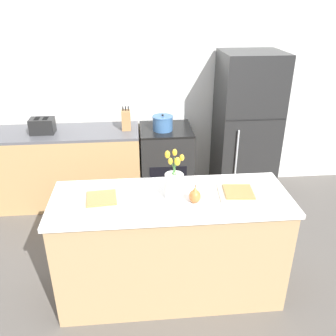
{
  "coord_description": "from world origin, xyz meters",
  "views": [
    {
      "loc": [
        -0.23,
        -2.29,
        2.28
      ],
      "look_at": [
        0.0,
        0.25,
        1.05
      ],
      "focal_mm": 38.0,
      "sensor_mm": 36.0,
      "label": 1
    }
  ],
  "objects_px": {
    "cooking_pot": "(163,123)",
    "flower_vase": "(174,183)",
    "stove_range": "(166,163)",
    "pear_figurine": "(195,196)",
    "plate_setting_left": "(102,199)",
    "refrigerator": "(246,128)",
    "knife_block": "(126,120)",
    "plate_setting_right": "(238,192)",
    "toaster": "(42,126)"
  },
  "relations": [
    {
      "from": "knife_block",
      "to": "pear_figurine",
      "type": "bearing_deg",
      "value": -73.13
    },
    {
      "from": "plate_setting_left",
      "to": "knife_block",
      "type": "height_order",
      "value": "knife_block"
    },
    {
      "from": "cooking_pot",
      "to": "knife_block",
      "type": "height_order",
      "value": "knife_block"
    },
    {
      "from": "plate_setting_right",
      "to": "toaster",
      "type": "bearing_deg",
      "value": 138.89
    },
    {
      "from": "plate_setting_left",
      "to": "toaster",
      "type": "height_order",
      "value": "toaster"
    },
    {
      "from": "stove_range",
      "to": "plate_setting_left",
      "type": "xyz_separation_m",
      "value": [
        -0.61,
        -1.6,
        0.49
      ]
    },
    {
      "from": "flower_vase",
      "to": "toaster",
      "type": "relative_size",
      "value": 1.3
    },
    {
      "from": "stove_range",
      "to": "cooking_pot",
      "type": "distance_m",
      "value": 0.54
    },
    {
      "from": "flower_vase",
      "to": "cooking_pot",
      "type": "height_order",
      "value": "flower_vase"
    },
    {
      "from": "plate_setting_left",
      "to": "plate_setting_right",
      "type": "relative_size",
      "value": 1.0
    },
    {
      "from": "flower_vase",
      "to": "knife_block",
      "type": "bearing_deg",
      "value": 103.02
    },
    {
      "from": "pear_figurine",
      "to": "plate_setting_right",
      "type": "height_order",
      "value": "pear_figurine"
    },
    {
      "from": "plate_setting_left",
      "to": "cooking_pot",
      "type": "relative_size",
      "value": 1.4
    },
    {
      "from": "stove_range",
      "to": "flower_vase",
      "type": "distance_m",
      "value": 1.71
    },
    {
      "from": "plate_setting_right",
      "to": "cooking_pot",
      "type": "relative_size",
      "value": 1.4
    },
    {
      "from": "flower_vase",
      "to": "pear_figurine",
      "type": "xyz_separation_m",
      "value": [
        0.14,
        -0.08,
        -0.06
      ]
    },
    {
      "from": "flower_vase",
      "to": "knife_block",
      "type": "xyz_separation_m",
      "value": [
        -0.37,
        1.62,
        -0.03
      ]
    },
    {
      "from": "stove_range",
      "to": "refrigerator",
      "type": "xyz_separation_m",
      "value": [
        0.95,
        0.0,
        0.42
      ]
    },
    {
      "from": "pear_figurine",
      "to": "toaster",
      "type": "xyz_separation_m",
      "value": [
        -1.44,
        1.66,
        0.0
      ]
    },
    {
      "from": "toaster",
      "to": "plate_setting_right",
      "type": "bearing_deg",
      "value": -41.11
    },
    {
      "from": "flower_vase",
      "to": "cooking_pot",
      "type": "bearing_deg",
      "value": 88.62
    },
    {
      "from": "plate_setting_right",
      "to": "knife_block",
      "type": "relative_size",
      "value": 1.21
    },
    {
      "from": "plate_setting_left",
      "to": "plate_setting_right",
      "type": "distance_m",
      "value": 1.03
    },
    {
      "from": "refrigerator",
      "to": "plate_setting_left",
      "type": "relative_size",
      "value": 5.35
    },
    {
      "from": "cooking_pot",
      "to": "flower_vase",
      "type": "bearing_deg",
      "value": -91.38
    },
    {
      "from": "plate_setting_left",
      "to": "knife_block",
      "type": "relative_size",
      "value": 1.21
    },
    {
      "from": "flower_vase",
      "to": "toaster",
      "type": "xyz_separation_m",
      "value": [
        -1.3,
        1.57,
        -0.06
      ]
    },
    {
      "from": "plate_setting_left",
      "to": "plate_setting_right",
      "type": "bearing_deg",
      "value": 0.0
    },
    {
      "from": "knife_block",
      "to": "stove_range",
      "type": "bearing_deg",
      "value": -1.58
    },
    {
      "from": "plate_setting_left",
      "to": "refrigerator",
      "type": "bearing_deg",
      "value": 45.6
    },
    {
      "from": "pear_figurine",
      "to": "knife_block",
      "type": "xyz_separation_m",
      "value": [
        -0.52,
        1.7,
        0.03
      ]
    },
    {
      "from": "plate_setting_right",
      "to": "knife_block",
      "type": "bearing_deg",
      "value": 118.32
    },
    {
      "from": "stove_range",
      "to": "pear_figurine",
      "type": "height_order",
      "value": "pear_figurine"
    },
    {
      "from": "refrigerator",
      "to": "knife_block",
      "type": "bearing_deg",
      "value": 179.52
    },
    {
      "from": "plate_setting_right",
      "to": "toaster",
      "type": "xyz_separation_m",
      "value": [
        -1.79,
        1.56,
        0.05
      ]
    },
    {
      "from": "refrigerator",
      "to": "plate_setting_left",
      "type": "bearing_deg",
      "value": -134.4
    },
    {
      "from": "stove_range",
      "to": "plate_setting_right",
      "type": "bearing_deg",
      "value": -75.44
    },
    {
      "from": "refrigerator",
      "to": "plate_setting_right",
      "type": "distance_m",
      "value": 1.69
    },
    {
      "from": "stove_range",
      "to": "pear_figurine",
      "type": "relative_size",
      "value": 6.27
    },
    {
      "from": "toaster",
      "to": "knife_block",
      "type": "xyz_separation_m",
      "value": [
        0.92,
        0.05,
        0.03
      ]
    },
    {
      "from": "pear_figurine",
      "to": "cooking_pot",
      "type": "bearing_deg",
      "value": 93.68
    },
    {
      "from": "stove_range",
      "to": "pear_figurine",
      "type": "distance_m",
      "value": 1.77
    },
    {
      "from": "stove_range",
      "to": "cooking_pot",
      "type": "height_order",
      "value": "cooking_pot"
    },
    {
      "from": "toaster",
      "to": "knife_block",
      "type": "distance_m",
      "value": 0.93
    },
    {
      "from": "refrigerator",
      "to": "plate_setting_right",
      "type": "relative_size",
      "value": 5.35
    },
    {
      "from": "knife_block",
      "to": "toaster",
      "type": "bearing_deg",
      "value": -177.16
    },
    {
      "from": "toaster",
      "to": "knife_block",
      "type": "bearing_deg",
      "value": 2.84
    },
    {
      "from": "cooking_pot",
      "to": "knife_block",
      "type": "distance_m",
      "value": 0.42
    },
    {
      "from": "stove_range",
      "to": "flower_vase",
      "type": "height_order",
      "value": "flower_vase"
    },
    {
      "from": "refrigerator",
      "to": "knife_block",
      "type": "relative_size",
      "value": 6.46
    }
  ]
}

